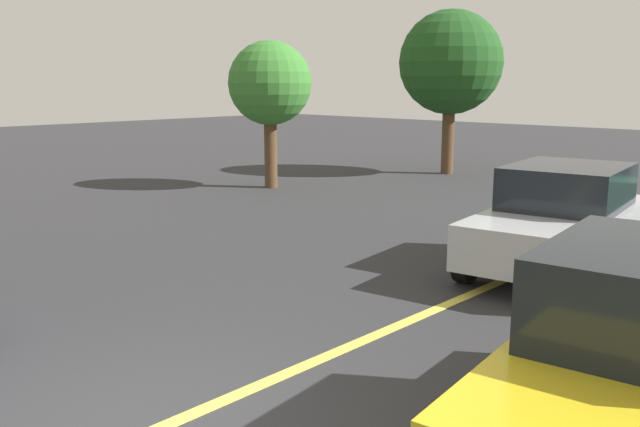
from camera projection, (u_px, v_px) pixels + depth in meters
lane_marking_centre at (369, 338)px, 7.57m from camera, size 28.00×0.16×0.01m
car_silver_mid_road at (562, 218)px, 10.21m from camera, size 4.36×2.50×1.61m
tree_left_verge at (270, 85)px, 17.85m from camera, size 2.23×2.23×3.94m
tree_right_verge at (451, 63)px, 20.49m from camera, size 3.17×3.17×5.02m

